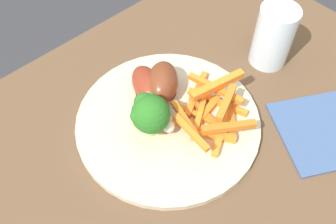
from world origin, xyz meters
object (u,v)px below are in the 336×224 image
at_px(dining_table, 186,186).
at_px(chicken_drumstick_near, 149,88).
at_px(dinner_plate, 168,122).
at_px(water_glass, 273,36).
at_px(broccoli_floret_front, 151,112).
at_px(carrot_fries_pile, 211,111).
at_px(chicken_drumstick_far, 162,84).

bearing_deg(dining_table, chicken_drumstick_near, -97.90).
distance_m(dinner_plate, water_glass, 0.24).
distance_m(broccoli_floret_front, water_glass, 0.27).
relative_size(carrot_fries_pile, water_glass, 1.43).
relative_size(carrot_fries_pile, chicken_drumstick_near, 1.15).
distance_m(chicken_drumstick_far, water_glass, 0.21).
distance_m(dinner_plate, broccoli_floret_front, 0.06).
bearing_deg(dinner_plate, chicken_drumstick_far, -122.82).
xyz_separation_m(broccoli_floret_front, carrot_fries_pile, (-0.09, 0.05, -0.03)).
xyz_separation_m(chicken_drumstick_far, water_glass, (-0.20, 0.06, 0.02)).
height_order(dinner_plate, chicken_drumstick_far, chicken_drumstick_far).
height_order(broccoli_floret_front, water_glass, water_glass).
height_order(dining_table, broccoli_floret_front, broccoli_floret_front).
bearing_deg(dining_table, chicken_drumstick_far, -108.79).
height_order(dining_table, water_glass, water_glass).
bearing_deg(dining_table, water_glass, -170.95).
xyz_separation_m(dining_table, water_glass, (-0.24, -0.04, 0.20)).
distance_m(dining_table, broccoli_floret_front, 0.21).
relative_size(carrot_fries_pile, chicken_drumstick_far, 1.39).
bearing_deg(broccoli_floret_front, chicken_drumstick_near, -127.59).
height_order(carrot_fries_pile, water_glass, water_glass).
height_order(broccoli_floret_front, carrot_fries_pile, broccoli_floret_front).
xyz_separation_m(carrot_fries_pile, chicken_drumstick_far, (0.02, -0.09, 0.01)).
height_order(chicken_drumstick_near, chicken_drumstick_far, chicken_drumstick_far).
distance_m(carrot_fries_pile, chicken_drumstick_far, 0.09).
xyz_separation_m(chicken_drumstick_near, chicken_drumstick_far, (-0.02, 0.01, 0.01)).
distance_m(dining_table, water_glass, 0.31).
bearing_deg(dinner_plate, carrot_fries_pile, 141.69).
height_order(dining_table, carrot_fries_pile, carrot_fries_pile).
distance_m(dining_table, chicken_drumstick_near, 0.21).
relative_size(dinner_plate, chicken_drumstick_near, 2.12).
xyz_separation_m(dinner_plate, broccoli_floret_front, (0.03, -0.00, 0.05)).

